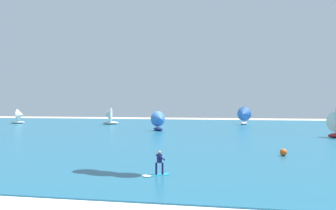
% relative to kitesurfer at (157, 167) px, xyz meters
% --- Properties ---
extents(ocean, '(160.00, 90.00, 0.10)m').
position_rel_kitesurfer_xyz_m(ocean, '(0.44, 38.32, -0.65)').
color(ocean, '#1E607F').
rests_on(ocean, ground).
extents(shoreline_foam, '(78.99, 2.63, 0.01)m').
position_rel_kitesurfer_xyz_m(shoreline_foam, '(-0.65, -6.19, -0.70)').
color(shoreline_foam, white).
rests_on(shoreline_foam, ground).
extents(kitesurfer, '(1.89, 1.65, 1.67)m').
position_rel_kitesurfer_xyz_m(kitesurfer, '(0.00, 0.00, 0.00)').
color(kitesurfer, '#26B2CC').
rests_on(kitesurfer, ocean).
extents(sailboat_far_right, '(3.83, 3.33, 4.33)m').
position_rel_kitesurfer_xyz_m(sailboat_far_right, '(-23.90, 55.00, 1.38)').
color(sailboat_far_right, silver).
rests_on(sailboat_far_right, ocean).
extents(sailboat_anchored_offshore, '(3.43, 3.95, 4.48)m').
position_rel_kitesurfer_xyz_m(sailboat_anchored_offshore, '(6.12, 59.68, 1.45)').
color(sailboat_anchored_offshore, white).
rests_on(sailboat_anchored_offshore, ocean).
extents(sailboat_outermost, '(3.31, 3.48, 3.88)m').
position_rel_kitesurfer_xyz_m(sailboat_outermost, '(-8.44, 38.63, 1.17)').
color(sailboat_outermost, navy).
rests_on(sailboat_outermost, ocean).
extents(sailboat_heeled_over, '(3.39, 2.98, 3.81)m').
position_rel_kitesurfer_xyz_m(sailboat_heeled_over, '(-45.55, 54.08, 1.14)').
color(sailboat_heeled_over, white).
rests_on(sailboat_heeled_over, ocean).
extents(marker_buoy, '(0.67, 0.67, 0.67)m').
position_rel_kitesurfer_xyz_m(marker_buoy, '(9.48, 11.31, -0.27)').
color(marker_buoy, '#E55919').
rests_on(marker_buoy, ocean).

